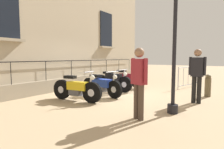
# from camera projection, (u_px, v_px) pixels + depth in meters

# --- Properties ---
(ground_plane) EXTENTS (60.00, 60.00, 0.00)m
(ground_plane) POSITION_uv_depth(u_px,v_px,m) (113.00, 94.00, 7.90)
(ground_plane) COLOR tan
(building_facade) EXTENTS (0.82, 13.92, 6.65)m
(building_facade) POSITION_uv_depth(u_px,v_px,m) (64.00, 21.00, 9.12)
(building_facade) COLOR tan
(building_facade) RESTS_ON ground_plane
(motorcycle_yellow) EXTENTS (2.01, 0.54, 1.05)m
(motorcycle_yellow) POSITION_uv_depth(u_px,v_px,m) (77.00, 89.00, 6.56)
(motorcycle_yellow) COLOR black
(motorcycle_yellow) RESTS_ON ground_plane
(motorcycle_blue) EXTENTS (2.06, 0.70, 0.99)m
(motorcycle_blue) POSITION_uv_depth(u_px,v_px,m) (101.00, 85.00, 7.44)
(motorcycle_blue) COLOR black
(motorcycle_blue) RESTS_ON ground_plane
(motorcycle_black) EXTENTS (1.99, 0.61, 0.99)m
(motorcycle_black) POSITION_uv_depth(u_px,v_px,m) (113.00, 81.00, 8.55)
(motorcycle_black) COLOR black
(motorcycle_black) RESTS_ON ground_plane
(motorcycle_maroon) EXTENTS (2.07, 0.63, 1.34)m
(motorcycle_maroon) POSITION_uv_depth(u_px,v_px,m) (126.00, 79.00, 9.50)
(motorcycle_maroon) COLOR black
(motorcycle_maroon) RESTS_ON ground_plane
(crowd_barrier) EXTENTS (0.69, 2.28, 1.05)m
(crowd_barrier) POSITION_uv_depth(u_px,v_px,m) (191.00, 76.00, 9.59)
(crowd_barrier) COLOR #B7B7BF
(crowd_barrier) RESTS_ON ground_plane
(bollard) EXTENTS (0.23, 0.23, 0.86)m
(bollard) POSITION_uv_depth(u_px,v_px,m) (208.00, 85.00, 7.29)
(bollard) COLOR brown
(bollard) RESTS_ON ground_plane
(pedestrian_standing) EXTENTS (0.53, 0.24, 1.78)m
(pedestrian_standing) POSITION_uv_depth(u_px,v_px,m) (197.00, 73.00, 6.20)
(pedestrian_standing) COLOR black
(pedestrian_standing) RESTS_ON ground_plane
(pedestrian_walking) EXTENTS (0.49, 0.34, 1.74)m
(pedestrian_walking) POSITION_uv_depth(u_px,v_px,m) (139.00, 79.00, 4.57)
(pedestrian_walking) COLOR #47382D
(pedestrian_walking) RESTS_ON ground_plane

